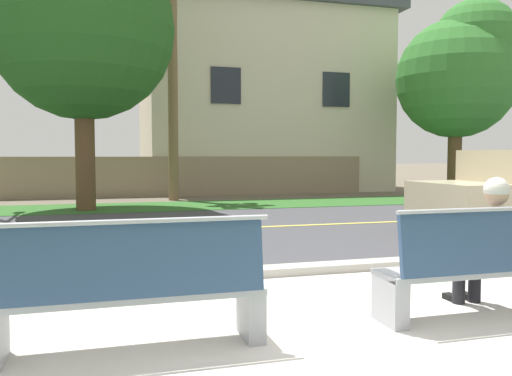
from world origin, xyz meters
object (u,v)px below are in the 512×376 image
(shade_tree_centre, at_px, (461,70))
(bench_left, at_px, (131,292))
(seated_person_grey, at_px, (488,239))
(bench_right, at_px, (487,267))
(shade_tree_left, at_px, (88,14))

(shade_tree_centre, bearing_deg, bench_left, -134.56)
(seated_person_grey, relative_size, shade_tree_centre, 0.19)
(bench_right, height_order, shade_tree_centre, shade_tree_centre)
(bench_right, relative_size, seated_person_grey, 1.58)
(shade_tree_centre, bearing_deg, seated_person_grey, -125.99)
(bench_left, bearing_deg, shade_tree_centre, 45.44)
(bench_right, xyz_separation_m, shade_tree_left, (-3.54, 10.57, 4.59))
(seated_person_grey, distance_m, shade_tree_centre, 14.99)
(seated_person_grey, bearing_deg, shade_tree_centre, 54.01)
(bench_left, distance_m, bench_right, 3.07)
(bench_left, distance_m, seated_person_grey, 3.22)
(bench_left, relative_size, seated_person_grey, 1.58)
(bench_left, xyz_separation_m, bench_right, (3.07, 0.00, 0.00))
(shade_tree_left, xyz_separation_m, shade_tree_centre, (12.22, 1.35, -0.66))
(bench_left, xyz_separation_m, shade_tree_left, (-0.48, 10.57, 4.59))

